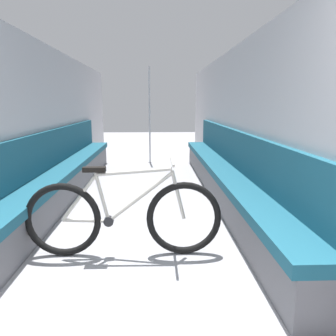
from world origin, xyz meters
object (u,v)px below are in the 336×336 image
Objects in this scene: bench_seat_row_left at (61,177)px; bench_seat_row_right at (224,175)px; grab_pole_near at (150,117)px; bicycle at (124,217)px.

bench_seat_row_right is at bearing 0.00° from bench_seat_row_left.
grab_pole_near is at bearing 111.31° from bench_seat_row_right.
grab_pole_near is (0.16, 4.83, 0.71)m from bicycle.
bench_seat_row_left is at bearing 136.26° from bicycle.
bench_seat_row_left is 2.16m from bicycle.
bicycle is (1.09, -1.87, 0.03)m from bench_seat_row_left.
grab_pole_near reaches higher than bicycle.
bicycle is at bearing -91.93° from grab_pole_near.
bench_seat_row_left reaches higher than bicycle.
bicycle is 4.89m from grab_pole_near.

